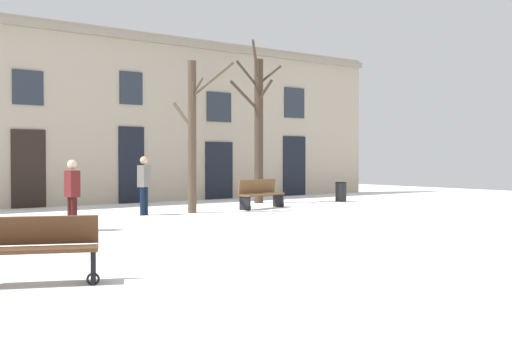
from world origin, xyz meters
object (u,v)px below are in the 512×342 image
at_px(bench_facing_shops, 36,249).
at_px(person_strolling, 72,192).
at_px(tree_right_of_center, 193,133).
at_px(litter_bin, 341,192).
at_px(person_near_bench, 144,183).
at_px(tree_foreground, 258,125).
at_px(bench_back_to_back_left, 261,193).

height_order(bench_facing_shops, person_strolling, person_strolling).
bearing_deg(tree_right_of_center, person_strolling, -152.57).
height_order(litter_bin, person_near_bench, person_near_bench).
bearing_deg(tree_foreground, person_strolling, -152.82).
relative_size(bench_back_to_back_left, person_near_bench, 1.14).
xyz_separation_m(tree_right_of_center, bench_facing_shops, (-7.27, -7.93, -1.93)).
xyz_separation_m(tree_foreground, person_near_bench, (-5.59, -1.89, -1.89)).
bearing_deg(person_near_bench, bench_facing_shops, 22.15).
bearing_deg(litter_bin, tree_right_of_center, -173.45).
distance_m(tree_foreground, litter_bin, 4.04).
relative_size(litter_bin, bench_facing_shops, 0.45).
distance_m(tree_right_of_center, tree_foreground, 4.59).
distance_m(bench_facing_shops, bench_back_to_back_left, 12.69).
distance_m(bench_facing_shops, person_strolling, 6.14).
height_order(tree_right_of_center, person_near_bench, tree_right_of_center).
bearing_deg(bench_back_to_back_left, litter_bin, -3.62).
relative_size(tree_foreground, person_strolling, 3.55).
relative_size(litter_bin, bench_back_to_back_left, 0.38).
bearing_deg(tree_foreground, bench_back_to_back_left, -126.07).
height_order(litter_bin, bench_facing_shops, bench_facing_shops).
distance_m(litter_bin, bench_facing_shops, 16.74).
relative_size(tree_foreground, bench_facing_shops, 3.51).
bearing_deg(person_strolling, tree_right_of_center, 114.92).
distance_m(tree_right_of_center, person_near_bench, 2.11).
height_order(litter_bin, person_strolling, person_strolling).
xyz_separation_m(tree_foreground, bench_facing_shops, (-11.34, -10.00, -2.37)).
bearing_deg(litter_bin, tree_foreground, 156.82).
xyz_separation_m(tree_right_of_center, bench_back_to_back_left, (2.60, 0.04, -1.90)).
height_order(bench_back_to_back_left, person_strolling, person_strolling).
distance_m(tree_right_of_center, person_strolling, 5.44).
bearing_deg(litter_bin, bench_back_to_back_left, -170.20).
bearing_deg(litter_bin, bench_facing_shops, -148.54).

